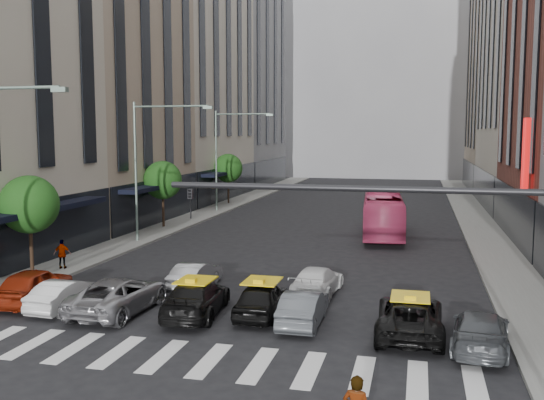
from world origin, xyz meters
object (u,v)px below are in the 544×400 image
Objects in this scene: car_white_front at (66,294)px; pedestrian_far at (62,254)px; streetlamp_mid at (149,153)px; bus at (383,214)px; car_red at (34,285)px; taxi_center at (262,299)px; streetlamp_far at (226,147)px; taxi_left at (196,298)px.

car_white_front is 2.48× the size of pedestrian_far.
streetlamp_mid is 0.81× the size of bus.
taxi_center is at bearing 177.50° from car_red.
pedestrian_far is at bearing -92.28° from streetlamp_far.
streetlamp_far reaches higher than taxi_left.
taxi_center is 20.58m from bus.
streetlamp_far is at bearing -81.41° from car_white_front.
pedestrian_far is (-2.15, 5.47, 0.16)m from car_red.
streetlamp_mid is at bearing -75.30° from car_white_front.
streetlamp_far reaches higher than taxi_center.
car_red reaches higher than taxi_center.
taxi_center is (11.07, -29.60, -5.21)m from streetlamp_far.
pedestrian_far is (-4.02, 6.03, 0.29)m from car_white_front.
car_white_front is at bearing -1.32° from taxi_left.
streetlamp_mid is 14.97m from car_red.
taxi_left is at bearing -58.91° from streetlamp_mid.
streetlamp_mid is 15.80m from car_white_front.
streetlamp_far is 17.81m from bus.
streetlamp_far is 31.75m from taxi_left.
taxi_left reaches higher than car_white_front.
streetlamp_far is 31.18m from car_white_front.
streetlamp_mid is 16.00m from streetlamp_far.
car_red is 1.16× the size of car_white_front.
taxi_center is (9.90, 0.41, -0.05)m from car_red.
car_white_front is 0.78× the size of taxi_left.
streetlamp_far is at bearing -92.64° from car_red.
streetlamp_far is at bearing 90.00° from streetlamp_mid.
car_white_front is 24.17m from bus.
bus is at bearing 24.66° from streetlamp_mid.
pedestrian_far is (-15.50, -15.21, -0.63)m from bus.
car_white_front is at bearing -84.31° from streetlamp_far.
bus is at bearing -100.81° from taxi_center.
streetlamp_mid is at bearing -90.09° from car_red.
streetlamp_mid reaches higher than taxi_left.
car_white_front is 0.92× the size of taxi_center.
streetlamp_mid is at bearing -90.00° from streetlamp_far.
taxi_left is at bearing -74.21° from streetlamp_far.
car_red is at bearing -6.91° from taxi_left.
streetlamp_far is 25.06m from pedestrian_far.
pedestrian_far is at bearing -53.41° from car_white_front.
taxi_center is (11.07, -13.60, -5.21)m from streetlamp_mid.
taxi_left is 21.67m from bus.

